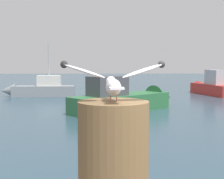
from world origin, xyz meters
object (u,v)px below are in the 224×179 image
object	(u,v)px
boat_green	(130,99)
boat_grey	(38,89)
boat_red	(209,87)
seagull	(113,81)
mooring_post	(113,162)

from	to	relation	value
boat_green	boat_grey	bearing A→B (deg)	130.85
boat_red	boat_green	xyz separation A→B (m)	(-6.23, -7.38, -0.02)
seagull	boat_red	bearing A→B (deg)	70.65
mooring_post	boat_grey	bearing A→B (deg)	101.81
boat_green	seagull	bearing A→B (deg)	-95.35
seagull	boat_grey	world-z (taller)	boat_grey
boat_grey	boat_green	xyz separation A→B (m)	(5.65, -6.53, 0.05)
boat_red	boat_green	size ratio (longest dim) A/B	0.83
seagull	boat_green	bearing A→B (deg)	84.65
mooring_post	seagull	bearing A→B (deg)	94.83
mooring_post	boat_red	bearing A→B (deg)	70.65
mooring_post	boat_grey	xyz separation A→B (m)	(-4.32, 20.67, -1.28)
seagull	mooring_post	bearing A→B (deg)	-85.17
mooring_post	boat_green	xyz separation A→B (m)	(1.32, 14.14, -1.23)
boat_red	boat_green	bearing A→B (deg)	-130.20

